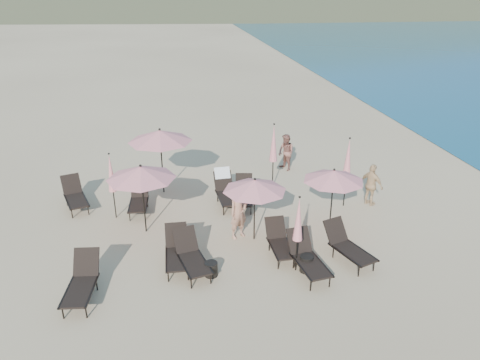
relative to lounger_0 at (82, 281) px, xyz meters
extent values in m
plane|color=#D6BA8C|center=(5.16, 0.65, -0.47)|extent=(800.00, 800.00, 0.00)
cube|color=black|center=(-0.04, -0.29, -0.10)|extent=(0.79, 1.32, 0.05)
cube|color=black|center=(0.07, 0.55, 0.21)|extent=(0.70, 0.55, 0.65)
cylinder|color=black|center=(-0.37, -0.77, -0.29)|extent=(0.04, 0.04, 0.36)
cylinder|color=black|center=(-0.24, 0.29, -0.29)|extent=(0.04, 0.04, 0.36)
cylinder|color=black|center=(0.17, -0.84, -0.29)|extent=(0.04, 0.04, 0.36)
cylinder|color=black|center=(0.30, 0.23, -0.29)|extent=(0.04, 0.04, 0.36)
cube|color=black|center=(-0.34, -0.20, -0.09)|extent=(0.21, 1.40, 0.04)
cube|color=black|center=(0.28, -0.27, -0.09)|extent=(0.21, 1.40, 0.04)
cube|color=black|center=(2.40, 0.78, -0.11)|extent=(0.65, 1.22, 0.05)
cube|color=black|center=(2.42, 1.59, 0.18)|extent=(0.63, 0.47, 0.62)
cylinder|color=black|center=(2.13, 0.28, -0.29)|extent=(0.04, 0.04, 0.34)
cylinder|color=black|center=(2.15, 1.32, -0.29)|extent=(0.04, 0.04, 0.34)
cylinder|color=black|center=(2.65, 0.27, -0.29)|extent=(0.04, 0.04, 0.34)
cylinder|color=black|center=(2.68, 1.31, -0.29)|extent=(0.04, 0.04, 0.34)
cube|color=black|center=(2.10, 0.84, -0.10)|extent=(0.07, 1.36, 0.04)
cube|color=black|center=(2.71, 0.82, -0.10)|extent=(0.07, 1.36, 0.04)
cube|color=black|center=(2.85, 0.45, -0.11)|extent=(0.90, 1.35, 0.05)
cube|color=black|center=(2.67, 1.25, 0.20)|extent=(0.73, 0.60, 0.64)
cylinder|color=black|center=(2.71, -0.12, -0.29)|extent=(0.04, 0.04, 0.35)
cylinder|color=black|center=(2.47, 0.92, -0.29)|extent=(0.04, 0.04, 0.35)
cylinder|color=black|center=(3.23, 0.00, -0.29)|extent=(0.04, 0.04, 0.35)
cylinder|color=black|center=(2.99, 1.04, -0.29)|extent=(0.04, 0.04, 0.35)
cube|color=black|center=(2.54, 0.43, -0.10)|extent=(0.35, 1.36, 0.04)
cube|color=black|center=(3.14, 0.57, -0.10)|extent=(0.35, 1.36, 0.04)
cube|color=black|center=(5.92, -0.18, -0.10)|extent=(0.82, 1.34, 0.05)
cube|color=black|center=(5.80, 0.66, 0.21)|extent=(0.71, 0.56, 0.65)
cylinder|color=black|center=(5.73, -0.74, -0.29)|extent=(0.04, 0.04, 0.36)
cylinder|color=black|center=(5.57, 0.33, -0.29)|extent=(0.04, 0.04, 0.36)
cylinder|color=black|center=(6.27, -0.66, -0.29)|extent=(0.04, 0.04, 0.36)
cylinder|color=black|center=(6.11, 0.41, -0.29)|extent=(0.04, 0.04, 0.36)
cube|color=black|center=(5.60, -0.17, -0.09)|extent=(0.24, 1.41, 0.04)
cube|color=black|center=(6.23, -0.08, -0.09)|extent=(0.24, 1.41, 0.04)
cube|color=black|center=(5.37, 0.84, -0.14)|extent=(0.62, 1.15, 0.05)
cube|color=black|center=(5.35, 1.60, 0.14)|extent=(0.60, 0.45, 0.58)
cylinder|color=black|center=(5.14, 0.36, -0.31)|extent=(0.03, 0.03, 0.32)
cylinder|color=black|center=(5.11, 1.33, -0.31)|extent=(0.03, 0.03, 0.32)
cylinder|color=black|center=(5.63, 0.37, -0.31)|extent=(0.03, 0.03, 0.32)
cylinder|color=black|center=(5.60, 1.35, -0.31)|extent=(0.03, 0.03, 0.32)
cube|color=black|center=(5.09, 0.88, -0.13)|extent=(0.08, 1.28, 0.04)
cube|color=black|center=(5.66, 0.89, -0.13)|extent=(0.08, 1.28, 0.04)
cube|color=black|center=(7.28, 0.23, -0.10)|extent=(1.02, 1.39, 0.05)
cube|color=black|center=(7.01, 1.02, 0.20)|extent=(0.76, 0.66, 0.64)
cylinder|color=black|center=(7.20, -0.35, -0.29)|extent=(0.04, 0.04, 0.35)
cylinder|color=black|center=(6.85, 0.66, -0.29)|extent=(0.04, 0.04, 0.35)
cylinder|color=black|center=(7.71, -0.17, -0.29)|extent=(0.04, 0.04, 0.35)
cylinder|color=black|center=(7.36, 0.84, -0.29)|extent=(0.04, 0.04, 0.35)
cube|color=black|center=(6.97, 0.18, -0.09)|extent=(0.50, 1.34, 0.04)
cube|color=black|center=(7.56, 0.38, -0.09)|extent=(0.50, 1.34, 0.04)
cube|color=black|center=(-0.85, 5.00, -0.11)|extent=(0.99, 1.37, 0.05)
cube|color=black|center=(-1.10, 5.79, 0.20)|extent=(0.75, 0.64, 0.64)
cylinder|color=black|center=(-0.94, 4.43, -0.29)|extent=(0.04, 0.04, 0.35)
cylinder|color=black|center=(-1.27, 5.44, -0.29)|extent=(0.04, 0.04, 0.35)
cylinder|color=black|center=(-0.43, 4.59, -0.29)|extent=(0.04, 0.04, 0.35)
cylinder|color=black|center=(-0.76, 5.60, -0.29)|extent=(0.04, 0.04, 0.35)
cube|color=black|center=(-1.16, 4.95, -0.10)|extent=(0.47, 1.33, 0.04)
cube|color=black|center=(-0.57, 5.14, -0.10)|extent=(0.47, 1.33, 0.04)
cube|color=black|center=(1.25, 4.36, -0.13)|extent=(0.67, 1.19, 0.05)
cube|color=black|center=(1.31, 5.14, 0.16)|extent=(0.63, 0.48, 0.60)
cylinder|color=black|center=(0.97, 3.90, -0.30)|extent=(0.03, 0.03, 0.33)
cylinder|color=black|center=(1.04, 4.89, -0.30)|extent=(0.03, 0.03, 0.33)
cylinder|color=black|center=(1.47, 3.87, -0.30)|extent=(0.03, 0.03, 0.33)
cylinder|color=black|center=(1.54, 4.86, -0.30)|extent=(0.03, 0.03, 0.33)
cube|color=black|center=(0.97, 4.43, -0.12)|extent=(0.12, 1.30, 0.04)
cube|color=black|center=(1.55, 4.39, -0.12)|extent=(0.12, 1.30, 0.04)
cube|color=black|center=(4.33, 4.32, -0.10)|extent=(0.72, 1.29, 0.05)
cube|color=black|center=(4.27, 5.15, 0.20)|extent=(0.67, 0.51, 0.64)
cylinder|color=black|center=(4.09, 3.78, -0.29)|extent=(0.04, 0.04, 0.35)
cylinder|color=black|center=(4.02, 4.85, -0.29)|extent=(0.04, 0.04, 0.35)
cylinder|color=black|center=(4.63, 3.81, -0.29)|extent=(0.04, 0.04, 0.35)
cylinder|color=black|center=(4.56, 4.88, -0.29)|extent=(0.04, 0.04, 0.35)
cube|color=black|center=(4.01, 4.35, -0.09)|extent=(0.13, 1.40, 0.04)
cube|color=black|center=(4.63, 4.39, -0.09)|extent=(0.13, 1.40, 0.04)
cube|color=white|center=(4.26, 5.30, 0.45)|extent=(0.58, 0.33, 0.39)
cube|color=black|center=(4.86, 4.19, -0.12)|extent=(0.81, 1.26, 0.05)
cube|color=black|center=(5.00, 4.96, 0.16)|extent=(0.68, 0.55, 0.60)
cylinder|color=black|center=(4.52, 3.76, -0.30)|extent=(0.04, 0.04, 0.33)
cylinder|color=black|center=(4.70, 4.75, -0.30)|extent=(0.04, 0.04, 0.33)
cylinder|color=black|center=(5.02, 3.67, -0.30)|extent=(0.04, 0.04, 0.33)
cylinder|color=black|center=(5.20, 4.65, -0.30)|extent=(0.04, 0.04, 0.33)
cube|color=black|center=(4.58, 4.29, -0.12)|extent=(0.28, 1.30, 0.04)
cube|color=black|center=(5.15, 4.19, -0.12)|extent=(0.28, 1.30, 0.04)
cylinder|color=black|center=(1.51, 3.12, 0.60)|extent=(0.04, 0.04, 2.13)
cone|color=pink|center=(1.51, 3.12, 1.56)|extent=(2.13, 2.13, 0.38)
sphere|color=black|center=(1.51, 3.12, 1.78)|extent=(0.08, 0.08, 0.08)
cylinder|color=black|center=(4.80, 2.07, 0.49)|extent=(0.04, 0.04, 1.91)
cone|color=pink|center=(4.80, 2.07, 1.35)|extent=(1.91, 1.91, 0.35)
sphere|color=black|center=(4.80, 2.07, 1.55)|extent=(0.07, 0.07, 0.07)
cylinder|color=black|center=(7.34, 2.35, 0.49)|extent=(0.04, 0.04, 1.92)
cone|color=pink|center=(7.34, 2.35, 1.36)|extent=(1.92, 1.92, 0.35)
sphere|color=black|center=(7.34, 2.35, 1.56)|extent=(0.07, 0.07, 0.07)
cylinder|color=black|center=(2.13, 6.02, 0.70)|extent=(0.05, 0.05, 2.33)
cone|color=pink|center=(2.13, 6.02, 1.75)|extent=(2.33, 2.33, 0.42)
sphere|color=black|center=(2.13, 6.02, 1.99)|extent=(0.09, 0.09, 0.09)
cylinder|color=black|center=(5.61, 0.23, 0.02)|extent=(0.04, 0.04, 0.97)
cone|color=pink|center=(5.61, 0.23, 1.12)|extent=(0.27, 0.27, 1.24)
sphere|color=black|center=(5.61, 0.23, 1.77)|extent=(0.06, 0.06, 0.06)
cylinder|color=black|center=(8.37, 3.78, 0.08)|extent=(0.04, 0.04, 1.09)
cone|color=pink|center=(8.37, 3.78, 1.32)|extent=(0.30, 0.30, 1.39)
sphere|color=black|center=(8.37, 3.78, 2.04)|extent=(0.07, 0.07, 0.07)
cylinder|color=black|center=(0.50, 4.22, 0.03)|extent=(0.04, 0.04, 1.00)
cone|color=pink|center=(0.50, 4.22, 1.16)|extent=(0.27, 0.27, 1.27)
sphere|color=black|center=(0.50, 4.22, 1.82)|extent=(0.06, 0.06, 0.06)
cylinder|color=black|center=(6.25, 5.72, 0.08)|extent=(0.04, 0.04, 1.10)
cone|color=pink|center=(6.25, 5.72, 1.33)|extent=(0.30, 0.30, 1.40)
sphere|color=black|center=(6.25, 5.72, 2.06)|extent=(0.07, 0.07, 0.07)
cylinder|color=black|center=(3.28, 0.37, -0.26)|extent=(0.36, 0.36, 0.41)
cylinder|color=black|center=(5.88, 0.14, -0.23)|extent=(0.37, 0.37, 0.48)
imported|color=#AA755C|center=(4.35, 2.28, 0.39)|extent=(0.74, 0.65, 1.70)
imported|color=#8E5749|center=(7.21, 7.41, 0.30)|extent=(0.83, 0.91, 1.53)
imported|color=tan|center=(9.31, 3.71, 0.30)|extent=(0.78, 0.96, 1.52)
camera|label=1|loc=(2.26, -10.21, 6.98)|focal=35.00mm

